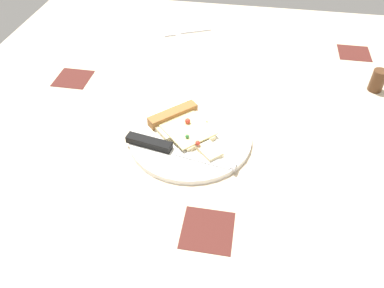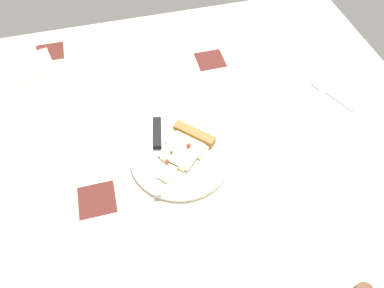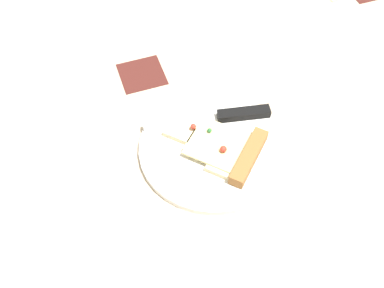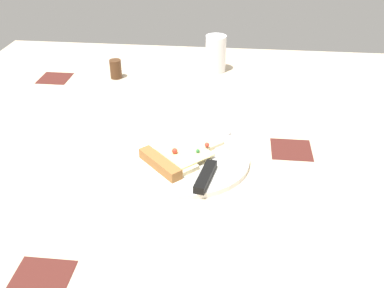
# 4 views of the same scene
# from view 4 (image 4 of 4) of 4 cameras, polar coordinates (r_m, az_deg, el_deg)

# --- Properties ---
(ground_plane) EXTENTS (1.38, 1.38, 0.03)m
(ground_plane) POSITION_cam_4_polar(r_m,az_deg,el_deg) (1.00, -2.73, -1.28)
(ground_plane) COLOR #C6B293
(ground_plane) RESTS_ON ground
(plate) EXTENTS (0.27, 0.27, 0.01)m
(plate) POSITION_cam_4_polar(r_m,az_deg,el_deg) (0.95, -0.64, -1.92)
(plate) COLOR white
(plate) RESTS_ON ground_plane
(pizza_slice) EXTENTS (0.18, 0.18, 0.02)m
(pizza_slice) POSITION_cam_4_polar(r_m,az_deg,el_deg) (0.93, -1.93, -1.76)
(pizza_slice) COLOR beige
(pizza_slice) RESTS_ON plate
(knife) EXTENTS (0.07, 0.24, 0.02)m
(knife) POSITION_cam_4_polar(r_m,az_deg,el_deg) (0.91, 2.52, -2.70)
(knife) COLOR silver
(knife) RESTS_ON plate
(drinking_glass) EXTENTS (0.06, 0.06, 0.11)m
(drinking_glass) POSITION_cam_4_polar(r_m,az_deg,el_deg) (1.39, 3.09, 11.59)
(drinking_glass) COLOR white
(drinking_glass) RESTS_ON ground_plane
(pepper_shaker) EXTENTS (0.03, 0.03, 0.06)m
(pepper_shaker) POSITION_cam_4_polar(r_m,az_deg,el_deg) (1.37, -9.84, 9.54)
(pepper_shaker) COLOR #4C2D19
(pepper_shaker) RESTS_ON ground_plane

